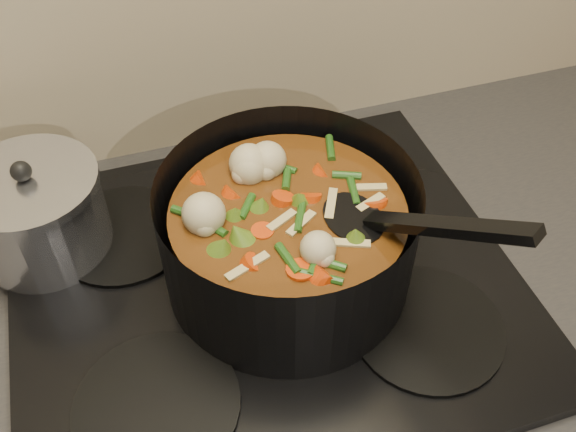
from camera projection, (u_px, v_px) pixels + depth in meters
name	position (u px, v px, depth m)	size (l,w,h in m)	color
stovetop	(266.00, 283.00, 0.81)	(0.62, 0.54, 0.03)	black
stockpot	(289.00, 237.00, 0.76)	(0.39, 0.40, 0.22)	black
saucepan	(38.00, 213.00, 0.81)	(0.17, 0.17, 0.14)	silver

